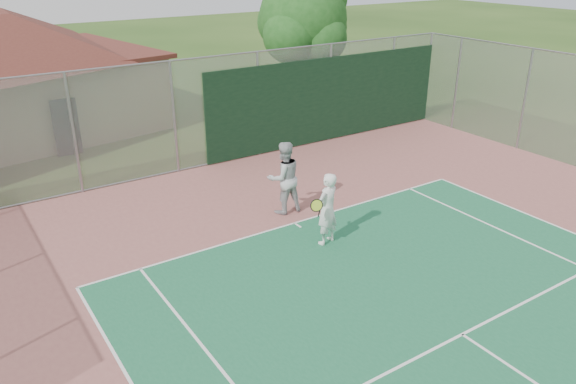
# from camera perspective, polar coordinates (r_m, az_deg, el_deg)

# --- Properties ---
(back_fence) EXTENTS (20.08, 0.11, 3.53)m
(back_fence) POSITION_cam_1_polar(r_m,az_deg,el_deg) (19.02, -2.71, 8.63)
(back_fence) COLOR gray
(back_fence) RESTS_ON ground
(side_fence_right) EXTENTS (0.08, 9.00, 3.50)m
(side_fence_right) POSITION_cam_1_polar(r_m,az_deg,el_deg) (21.21, 22.91, 8.60)
(side_fence_right) COLOR gray
(side_fence_right) RESTS_ON ground
(tree) EXTENTS (4.21, 3.98, 5.87)m
(tree) POSITION_cam_1_polar(r_m,az_deg,el_deg) (23.66, 1.76, 16.93)
(tree) COLOR #362313
(tree) RESTS_ON ground
(player_white_front) EXTENTS (1.08, 0.71, 1.78)m
(player_white_front) POSITION_cam_1_polar(r_m,az_deg,el_deg) (13.19, 3.97, -1.79)
(player_white_front) COLOR silver
(player_white_front) RESTS_ON ground
(player_grey_back) EXTENTS (1.01, 0.82, 1.96)m
(player_grey_back) POSITION_cam_1_polar(r_m,az_deg,el_deg) (14.74, -0.42, 1.40)
(player_grey_back) COLOR #B0B3B5
(player_grey_back) RESTS_ON ground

